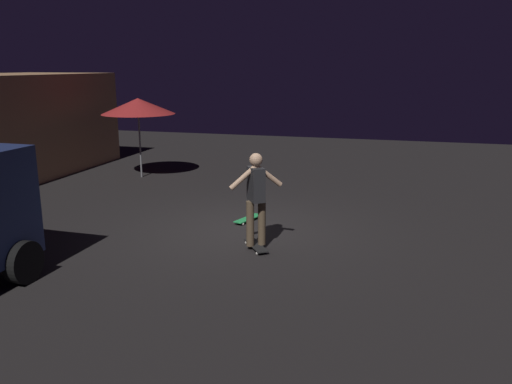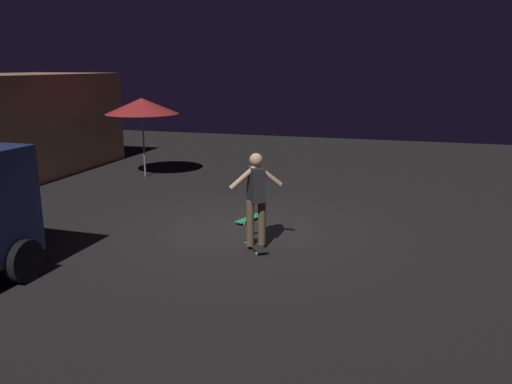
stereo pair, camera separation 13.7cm
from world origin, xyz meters
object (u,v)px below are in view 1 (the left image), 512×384
(patio_umbrella, at_px, (138,106))
(skateboard_spare, at_px, (248,219))
(skateboard_ridden, at_px, (256,246))
(skater, at_px, (256,193))

(patio_umbrella, height_order, skateboard_spare, patio_umbrella)
(skateboard_ridden, xyz_separation_m, skater, (0.00, 0.00, 0.98))
(patio_umbrella, relative_size, skater, 1.38)
(patio_umbrella, bearing_deg, skateboard_spare, -128.76)
(patio_umbrella, distance_m, skater, 7.11)
(patio_umbrella, bearing_deg, skateboard_ridden, -135.74)
(skateboard_ridden, xyz_separation_m, skateboard_spare, (1.59, 0.62, 0.00))
(patio_umbrella, distance_m, skateboard_spare, 5.87)
(skateboard_ridden, relative_size, skateboard_spare, 0.94)
(skateboard_spare, xyz_separation_m, skater, (-1.59, -0.62, 0.98))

